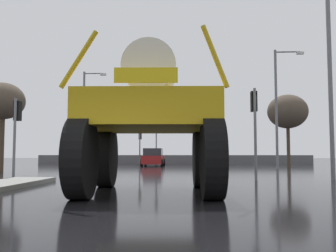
{
  "coord_description": "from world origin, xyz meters",
  "views": [
    {
      "loc": [
        1.57,
        -6.38,
        1.1
      ],
      "look_at": [
        0.84,
        7.02,
        2.08
      ],
      "focal_mm": 40.11,
      "sensor_mm": 36.0,
      "label": 1
    }
  ],
  "objects_px": {
    "streetlight_near_right": "(334,73)",
    "streetlight_far_left": "(85,113)",
    "traffic_signal_near_right": "(254,113)",
    "sedan_ahead": "(153,158)",
    "traffic_signal_far_right": "(140,139)",
    "traffic_signal_far_left": "(156,132)",
    "bare_tree_right": "(288,112)",
    "traffic_signal_near_left": "(17,120)",
    "bare_tree_left": "(3,102)",
    "oversize_sprayer": "(151,121)",
    "streetlight_far_right": "(278,102)"
  },
  "relations": [
    {
      "from": "traffic_signal_near_right",
      "to": "traffic_signal_near_left",
      "type": "bearing_deg",
      "value": 179.97
    },
    {
      "from": "sedan_ahead",
      "to": "traffic_signal_near_left",
      "type": "xyz_separation_m",
      "value": [
        -4.21,
        -17.3,
        1.78
      ]
    },
    {
      "from": "streetlight_far_left",
      "to": "streetlight_far_right",
      "type": "xyz_separation_m",
      "value": [
        15.23,
        -4.73,
        0.2
      ]
    },
    {
      "from": "traffic_signal_near_right",
      "to": "traffic_signal_far_left",
      "type": "height_order",
      "value": "traffic_signal_far_left"
    },
    {
      "from": "streetlight_far_left",
      "to": "bare_tree_right",
      "type": "distance_m",
      "value": 16.78
    },
    {
      "from": "streetlight_near_right",
      "to": "bare_tree_right",
      "type": "distance_m",
      "value": 14.28
    },
    {
      "from": "streetlight_far_left",
      "to": "streetlight_far_right",
      "type": "height_order",
      "value": "streetlight_far_right"
    },
    {
      "from": "traffic_signal_far_left",
      "to": "bare_tree_right",
      "type": "bearing_deg",
      "value": -18.28
    },
    {
      "from": "streetlight_near_right",
      "to": "streetlight_far_right",
      "type": "height_order",
      "value": "streetlight_far_right"
    },
    {
      "from": "traffic_signal_far_right",
      "to": "bare_tree_left",
      "type": "bearing_deg",
      "value": -118.47
    },
    {
      "from": "oversize_sprayer",
      "to": "traffic_signal_near_left",
      "type": "bearing_deg",
      "value": 49.56
    },
    {
      "from": "traffic_signal_near_left",
      "to": "streetlight_far_left",
      "type": "distance_m",
      "value": 16.26
    },
    {
      "from": "traffic_signal_near_right",
      "to": "streetlight_far_left",
      "type": "xyz_separation_m",
      "value": [
        -11.54,
        16.06,
        1.79
      ]
    },
    {
      "from": "streetlight_far_left",
      "to": "bare_tree_left",
      "type": "relative_size",
      "value": 1.54
    },
    {
      "from": "sedan_ahead",
      "to": "bare_tree_right",
      "type": "bearing_deg",
      "value": -103.72
    },
    {
      "from": "traffic_signal_far_left",
      "to": "bare_tree_left",
      "type": "relative_size",
      "value": 0.77
    },
    {
      "from": "traffic_signal_far_left",
      "to": "bare_tree_left",
      "type": "distance_m",
      "value": 14.68
    },
    {
      "from": "sedan_ahead",
      "to": "traffic_signal_far_right",
      "type": "distance_m",
      "value": 2.29
    },
    {
      "from": "traffic_signal_near_left",
      "to": "traffic_signal_far_left",
      "type": "distance_m",
      "value": 18.7
    },
    {
      "from": "oversize_sprayer",
      "to": "streetlight_far_right",
      "type": "xyz_separation_m",
      "value": [
        7.48,
        16.17,
        2.69
      ]
    },
    {
      "from": "streetlight_far_right",
      "to": "bare_tree_right",
      "type": "bearing_deg",
      "value": 65.63
    },
    {
      "from": "traffic_signal_far_left",
      "to": "traffic_signal_near_left",
      "type": "bearing_deg",
      "value": -103.64
    },
    {
      "from": "sedan_ahead",
      "to": "traffic_signal_far_right",
      "type": "bearing_deg",
      "value": 56.15
    },
    {
      "from": "traffic_signal_near_left",
      "to": "sedan_ahead",
      "type": "bearing_deg",
      "value": 76.31
    },
    {
      "from": "traffic_signal_near_right",
      "to": "streetlight_near_right",
      "type": "xyz_separation_m",
      "value": [
        3.42,
        0.43,
        1.74
      ]
    },
    {
      "from": "streetlight_far_left",
      "to": "bare_tree_right",
      "type": "relative_size",
      "value": 1.41
    },
    {
      "from": "traffic_signal_far_left",
      "to": "traffic_signal_far_right",
      "type": "bearing_deg",
      "value": 179.53
    },
    {
      "from": "traffic_signal_far_left",
      "to": "streetlight_far_left",
      "type": "xyz_separation_m",
      "value": [
        -5.94,
        -2.11,
        1.56
      ]
    },
    {
      "from": "sedan_ahead",
      "to": "streetlight_far_right",
      "type": "bearing_deg",
      "value": -122.13
    },
    {
      "from": "oversize_sprayer",
      "to": "bare_tree_right",
      "type": "bearing_deg",
      "value": -27.25
    },
    {
      "from": "streetlight_near_right",
      "to": "streetlight_far_left",
      "type": "distance_m",
      "value": 21.63
    },
    {
      "from": "oversize_sprayer",
      "to": "streetlight_far_left",
      "type": "bearing_deg",
      "value": 17.85
    },
    {
      "from": "sedan_ahead",
      "to": "bare_tree_right",
      "type": "xyz_separation_m",
      "value": [
        10.97,
        -2.7,
        3.67
      ]
    },
    {
      "from": "streetlight_near_right",
      "to": "traffic_signal_far_left",
      "type": "bearing_deg",
      "value": 116.95
    },
    {
      "from": "traffic_signal_near_right",
      "to": "streetlight_far_right",
      "type": "xyz_separation_m",
      "value": [
        3.69,
        11.33,
        1.98
      ]
    },
    {
      "from": "traffic_signal_far_right",
      "to": "bare_tree_left",
      "type": "relative_size",
      "value": 0.62
    },
    {
      "from": "bare_tree_right",
      "to": "traffic_signal_near_left",
      "type": "bearing_deg",
      "value": -136.11
    },
    {
      "from": "traffic_signal_near_right",
      "to": "streetlight_far_left",
      "type": "bearing_deg",
      "value": 125.7
    },
    {
      "from": "oversize_sprayer",
      "to": "traffic_signal_far_left",
      "type": "distance_m",
      "value": 23.1
    },
    {
      "from": "streetlight_near_right",
      "to": "streetlight_far_right",
      "type": "relative_size",
      "value": 0.95
    },
    {
      "from": "oversize_sprayer",
      "to": "sedan_ahead",
      "type": "distance_m",
      "value": 22.28
    },
    {
      "from": "oversize_sprayer",
      "to": "traffic_signal_near_right",
      "type": "distance_m",
      "value": 6.19
    },
    {
      "from": "traffic_signal_near_right",
      "to": "bare_tree_left",
      "type": "xyz_separation_m",
      "value": [
        -13.7,
        5.98,
        1.4
      ]
    },
    {
      "from": "traffic_signal_near_right",
      "to": "bare_tree_right",
      "type": "distance_m",
      "value": 15.59
    },
    {
      "from": "oversize_sprayer",
      "to": "traffic_signal_near_left",
      "type": "xyz_separation_m",
      "value": [
        -6.22,
        4.85,
        0.46
      ]
    },
    {
      "from": "traffic_signal_near_left",
      "to": "bare_tree_right",
      "type": "distance_m",
      "value": 21.15
    },
    {
      "from": "traffic_signal_near_left",
      "to": "bare_tree_left",
      "type": "bearing_deg",
      "value": 121.71
    },
    {
      "from": "traffic_signal_far_right",
      "to": "streetlight_far_right",
      "type": "distance_m",
      "value": 12.98
    },
    {
      "from": "traffic_signal_far_left",
      "to": "bare_tree_left",
      "type": "height_order",
      "value": "bare_tree_left"
    },
    {
      "from": "sedan_ahead",
      "to": "bare_tree_left",
      "type": "xyz_separation_m",
      "value": [
        -7.91,
        -11.32,
        3.43
      ]
    }
  ]
}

